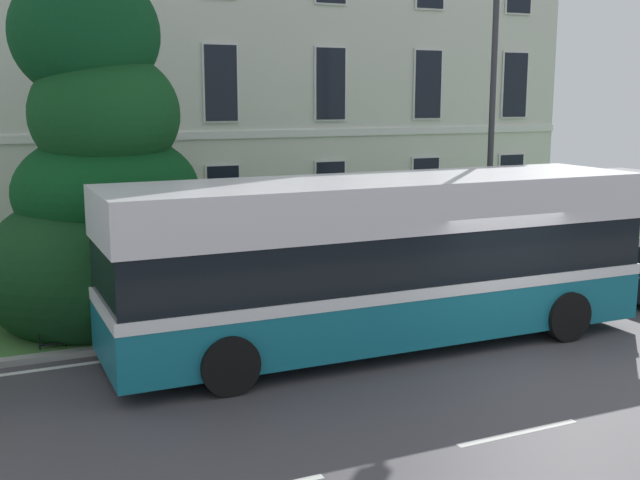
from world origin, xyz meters
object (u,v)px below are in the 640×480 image
(street_lamp_post, at_px, (493,98))
(georgian_townhouse, at_px, (223,44))
(evergreen_tree, at_px, (98,192))
(single_decker_bus, at_px, (383,259))
(litter_bin, at_px, (304,283))

(street_lamp_post, bearing_deg, georgian_townhouse, 110.86)
(georgian_townhouse, xyz_separation_m, evergreen_tree, (-5.40, -8.53, -3.45))
(single_decker_bus, height_order, street_lamp_post, street_lamp_post)
(georgian_townhouse, height_order, litter_bin, georgian_townhouse)
(single_decker_bus, relative_size, street_lamp_post, 1.30)
(georgian_townhouse, relative_size, street_lamp_post, 2.44)
(georgian_townhouse, xyz_separation_m, single_decker_bus, (-0.88, -12.02, -4.54))
(evergreen_tree, relative_size, single_decker_bus, 0.73)
(evergreen_tree, xyz_separation_m, litter_bin, (4.03, -0.98, -2.04))
(georgian_townhouse, distance_m, street_lamp_post, 10.04)
(single_decker_bus, xyz_separation_m, street_lamp_post, (4.40, 2.77, 2.90))
(georgian_townhouse, relative_size, evergreen_tree, 2.57)
(georgian_townhouse, relative_size, single_decker_bus, 1.87)
(georgian_townhouse, bearing_deg, single_decker_bus, -94.17)
(evergreen_tree, distance_m, single_decker_bus, 5.81)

